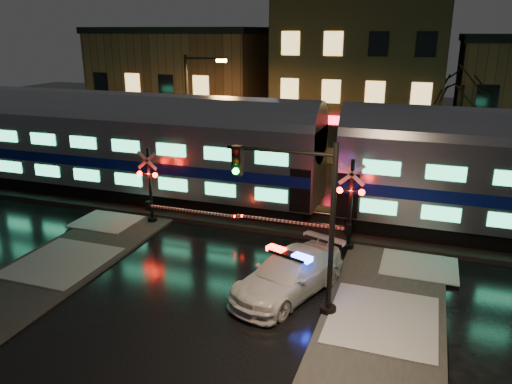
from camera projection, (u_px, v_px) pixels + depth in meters
ground at (234, 258)px, 21.31m from camera, size 120.00×120.00×0.00m
ballast at (270, 216)px, 25.76m from camera, size 90.00×4.20×0.24m
sidewalk_left at (5, 298)px, 17.95m from camera, size 4.00×20.00×0.12m
sidewalk_right at (371, 378)px, 13.86m from camera, size 4.00×20.00×0.12m
building_left at (188, 87)px, 43.75m from camera, size 14.00×10.00×9.00m
building_mid at (363, 77)px, 39.10m from camera, size 12.00×11.00×11.50m
train at (331, 159)px, 23.79m from camera, size 51.00×3.12×5.92m
police_car at (288, 274)px, 18.20m from camera, size 3.79×5.66×1.69m
crossing_signal_right at (341, 214)px, 21.56m from camera, size 5.82×0.66×4.12m
crossing_signal_left at (156, 194)px, 24.46m from camera, size 5.44×0.64×3.85m
traffic_light at (303, 225)px, 16.33m from camera, size 3.88×0.70×5.99m
streetlight at (192, 112)px, 29.94m from camera, size 2.64×0.28×7.91m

